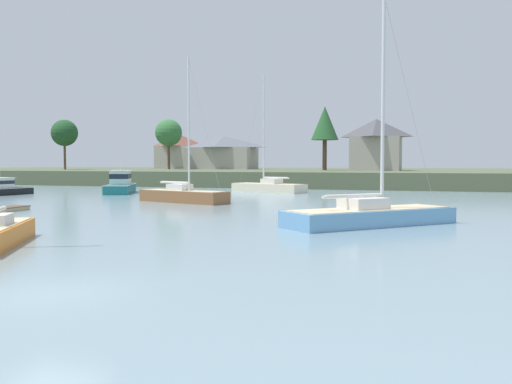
{
  "coord_description": "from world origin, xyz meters",
  "views": [
    {
      "loc": [
        9.56,
        -12.26,
        3.41
      ],
      "look_at": [
        -0.0,
        17.42,
        1.79
      ],
      "focal_mm": 40.02,
      "sensor_mm": 36.0,
      "label": 1
    }
  ],
  "objects_px": {
    "sailboat_skyblue": "(370,220)",
    "dinghy_sand": "(11,209)",
    "sailboat_cream": "(269,190)",
    "cruiser_teal": "(121,188)",
    "sailboat_wood": "(183,199)"
  },
  "relations": [
    {
      "from": "sailboat_wood",
      "to": "sailboat_skyblue",
      "type": "distance_m",
      "value": 21.56
    },
    {
      "from": "dinghy_sand",
      "to": "cruiser_teal",
      "type": "bearing_deg",
      "value": 102.92
    },
    {
      "from": "sailboat_skyblue",
      "to": "sailboat_cream",
      "type": "relative_size",
      "value": 0.92
    },
    {
      "from": "dinghy_sand",
      "to": "sailboat_wood",
      "type": "bearing_deg",
      "value": 55.93
    },
    {
      "from": "cruiser_teal",
      "to": "sailboat_cream",
      "type": "bearing_deg",
      "value": 22.45
    },
    {
      "from": "sailboat_wood",
      "to": "sailboat_cream",
      "type": "height_order",
      "value": "sailboat_cream"
    },
    {
      "from": "sailboat_wood",
      "to": "dinghy_sand",
      "type": "relative_size",
      "value": 4.36
    },
    {
      "from": "sailboat_wood",
      "to": "cruiser_teal",
      "type": "relative_size",
      "value": 1.37
    },
    {
      "from": "sailboat_skyblue",
      "to": "dinghy_sand",
      "type": "xyz_separation_m",
      "value": [
        -25.01,
        1.46,
        -0.16
      ]
    },
    {
      "from": "sailboat_wood",
      "to": "dinghy_sand",
      "type": "bearing_deg",
      "value": -124.07
    },
    {
      "from": "sailboat_skyblue",
      "to": "sailboat_cream",
      "type": "distance_m",
      "value": 34.75
    },
    {
      "from": "sailboat_skyblue",
      "to": "dinghy_sand",
      "type": "bearing_deg",
      "value": 176.67
    },
    {
      "from": "cruiser_teal",
      "to": "sailboat_skyblue",
      "type": "xyz_separation_m",
      "value": [
        30.4,
        -24.98,
        -0.31
      ]
    },
    {
      "from": "cruiser_teal",
      "to": "sailboat_cream",
      "type": "xyz_separation_m",
      "value": [
        15.35,
        6.34,
        -0.3
      ]
    },
    {
      "from": "cruiser_teal",
      "to": "sailboat_wood",
      "type": "bearing_deg",
      "value": -42.15
    }
  ]
}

